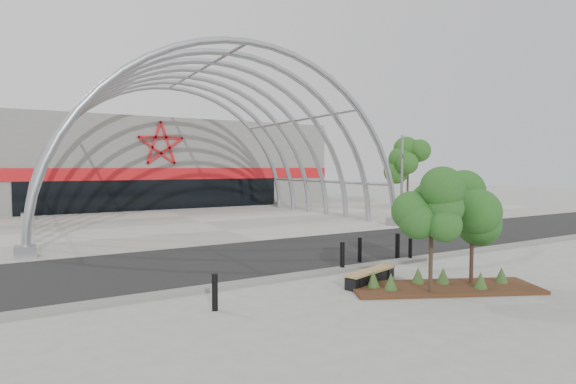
{
  "coord_description": "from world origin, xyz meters",
  "views": [
    {
      "loc": [
        -9.71,
        -12.94,
        3.69
      ],
      "look_at": [
        0.0,
        4.0,
        2.6
      ],
      "focal_mm": 28.0,
      "sensor_mm": 36.0,
      "label": 1
    }
  ],
  "objects": [
    {
      "name": "ground",
      "position": [
        0.0,
        0.0,
        0.0
      ],
      "size": [
        140.0,
        140.0,
        0.0
      ],
      "primitive_type": "plane",
      "color": "gray",
      "rests_on": "ground"
    },
    {
      "name": "road",
      "position": [
        0.0,
        3.5,
        0.01
      ],
      "size": [
        140.0,
        7.0,
        0.02
      ],
      "primitive_type": "cube",
      "color": "black",
      "rests_on": "ground"
    },
    {
      "name": "forecourt",
      "position": [
        0.0,
        15.5,
        0.02
      ],
      "size": [
        60.0,
        17.0,
        0.04
      ],
      "primitive_type": "cube",
      "color": "gray",
      "rests_on": "ground"
    },
    {
      "name": "kerb",
      "position": [
        0.0,
        -0.25,
        0.06
      ],
      "size": [
        60.0,
        0.5,
        0.12
      ],
      "primitive_type": "cube",
      "color": "slate",
      "rests_on": "ground"
    },
    {
      "name": "arena_building",
      "position": [
        0.0,
        33.45,
        3.99
      ],
      "size": [
        34.0,
        15.24,
        8.0
      ],
      "color": "slate",
      "rests_on": "ground"
    },
    {
      "name": "vault_canopy",
      "position": [
        0.0,
        15.5,
        0.02
      ],
      "size": [
        20.8,
        15.8,
        20.36
      ],
      "color": "#9CA2A6",
      "rests_on": "ground"
    },
    {
      "name": "planting_bed",
      "position": [
        0.96,
        -3.65,
        0.14
      ],
      "size": [
        5.81,
        3.9,
        0.59
      ],
      "color": "#351B11",
      "rests_on": "ground"
    },
    {
      "name": "signal_pole",
      "position": [
        10.85,
        8.3,
        2.99
      ],
      "size": [
        0.24,
        0.81,
        5.71
      ],
      "color": "slate",
      "rests_on": "ground"
    },
    {
      "name": "street_tree_0",
      "position": [
        0.14,
        -3.97,
        2.61
      ],
      "size": [
        1.59,
        1.59,
        3.63
      ],
      "color": "black",
      "rests_on": "ground"
    },
    {
      "name": "street_tree_1",
      "position": [
        2.04,
        -3.85,
        2.53
      ],
      "size": [
        1.49,
        1.49,
        3.52
      ],
      "color": "black",
      "rests_on": "ground"
    },
    {
      "name": "bench_0",
      "position": [
        -0.55,
        -2.15,
        0.22
      ],
      "size": [
        2.24,
        1.09,
        0.46
      ],
      "color": "black",
      "rests_on": "ground"
    },
    {
      "name": "bench_1",
      "position": [
        -0.0,
        -1.84,
        0.18
      ],
      "size": [
        1.84,
        0.99,
        0.38
      ],
      "color": "black",
      "rests_on": "ground"
    },
    {
      "name": "bollard_0",
      "position": [
        -5.7,
        -2.16,
        0.48
      ],
      "size": [
        0.15,
        0.15,
        0.96
      ],
      "primitive_type": "cylinder",
      "color": "black",
      "rests_on": "ground"
    },
    {
      "name": "bollard_1",
      "position": [
        -0.15,
        -0.17,
        0.51
      ],
      "size": [
        0.16,
        0.16,
        1.02
      ],
      "primitive_type": "cylinder",
      "color": "black",
      "rests_on": "ground"
    },
    {
      "name": "bollard_2",
      "position": [
        1.25,
        0.6,
        0.48
      ],
      "size": [
        0.15,
        0.15,
        0.97
      ],
      "primitive_type": "cylinder",
      "color": "black",
      "rests_on": "ground"
    },
    {
      "name": "bollard_3",
      "position": [
        2.79,
        0.16,
        0.53
      ],
      "size": [
        0.17,
        0.17,
        1.07
      ],
      "primitive_type": "cylinder",
      "color": "black",
      "rests_on": "ground"
    },
    {
      "name": "bollard_4",
      "position": [
        3.16,
        -0.16,
        0.45
      ],
      "size": [
        0.14,
        0.14,
        0.89
      ],
      "primitive_type": "cylinder",
      "color": "black",
      "rests_on": "ground"
    },
    {
      "name": "bg_tree_1",
      "position": [
        21.0,
        18.0,
        4.25
      ],
      "size": [
        2.7,
        2.7,
        5.91
      ],
      "color": "black",
      "rests_on": "ground"
    }
  ]
}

